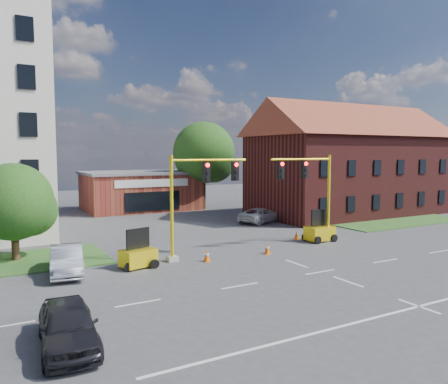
% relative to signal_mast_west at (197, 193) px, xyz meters
% --- Properties ---
extents(ground, '(120.00, 120.00, 0.00)m').
position_rel_signal_mast_west_xyz_m(ground, '(4.36, -6.00, -3.92)').
color(ground, '#3F3F41').
rests_on(ground, ground).
extents(grass_verge_ne, '(14.00, 4.00, 0.08)m').
position_rel_signal_mast_west_xyz_m(grass_verge_ne, '(22.36, 3.00, -3.88)').
color(grass_verge_ne, '#2A501E').
rests_on(grass_verge_ne, ground).
extents(lane_markings, '(60.00, 36.00, 0.01)m').
position_rel_signal_mast_west_xyz_m(lane_markings, '(4.36, -9.00, -3.91)').
color(lane_markings, silver).
rests_on(lane_markings, ground).
extents(brick_shop, '(12.40, 8.40, 4.30)m').
position_rel_signal_mast_west_xyz_m(brick_shop, '(4.36, 23.99, -1.76)').
color(brick_shop, maroon).
rests_on(brick_shop, ground).
extents(townhouse_row, '(21.00, 11.00, 11.50)m').
position_rel_signal_mast_west_xyz_m(townhouse_row, '(22.36, 10.00, 2.01)').
color(townhouse_row, '#501A18').
rests_on(townhouse_row, ground).
extents(tree_large, '(7.34, 6.99, 9.90)m').
position_rel_signal_mast_west_xyz_m(tree_large, '(11.21, 21.08, 2.21)').
color(tree_large, '#382214').
rests_on(tree_large, ground).
extents(tree_nw_front, '(4.73, 4.51, 5.75)m').
position_rel_signal_mast_west_xyz_m(tree_nw_front, '(-9.42, 4.58, -0.57)').
color(tree_nw_front, '#382214').
rests_on(tree_nw_front, ground).
extents(signal_mast_west, '(5.30, 0.60, 6.20)m').
position_rel_signal_mast_west_xyz_m(signal_mast_west, '(0.00, 0.00, 0.00)').
color(signal_mast_west, '#969691').
rests_on(signal_mast_west, ground).
extents(signal_mast_east, '(5.30, 0.60, 6.20)m').
position_rel_signal_mast_west_xyz_m(signal_mast_east, '(8.71, 0.00, 0.00)').
color(signal_mast_east, '#969691').
rests_on(signal_mast_east, ground).
extents(trailer_west, '(2.08, 1.65, 2.09)m').
position_rel_signal_mast_west_xyz_m(trailer_west, '(-3.82, -0.38, -3.27)').
color(trailer_west, yellow).
rests_on(trailer_west, ground).
extents(trailer_east, '(1.96, 1.32, 2.22)m').
position_rel_signal_mast_west_xyz_m(trailer_east, '(9.85, 0.32, -3.23)').
color(trailer_east, yellow).
rests_on(trailer_east, ground).
extents(cone_a, '(0.40, 0.40, 0.70)m').
position_rel_signal_mast_west_xyz_m(cone_a, '(0.10, -1.06, -3.58)').
color(cone_a, orange).
rests_on(cone_a, ground).
extents(cone_b, '(0.40, 0.40, 0.70)m').
position_rel_signal_mast_west_xyz_m(cone_b, '(4.27, -1.18, -3.58)').
color(cone_b, orange).
rests_on(cone_b, ground).
extents(cone_c, '(0.40, 0.40, 0.70)m').
position_rel_signal_mast_west_xyz_m(cone_c, '(9.28, 0.50, -3.58)').
color(cone_c, orange).
rests_on(cone_c, ground).
extents(cone_d, '(0.40, 0.40, 0.70)m').
position_rel_signal_mast_west_xyz_m(cone_d, '(8.90, 1.72, -3.58)').
color(cone_d, orange).
rests_on(cone_d, ground).
extents(pickup_white, '(5.32, 3.82, 1.35)m').
position_rel_signal_mast_west_xyz_m(pickup_white, '(10.99, 9.54, -3.25)').
color(pickup_white, silver).
rests_on(pickup_white, ground).
extents(sedan_dark, '(2.10, 4.50, 1.49)m').
position_rel_signal_mast_west_xyz_m(sedan_dark, '(-8.95, -8.98, -3.17)').
color(sedan_dark, black).
rests_on(sedan_dark, ground).
extents(sedan_silver_front, '(2.19, 4.67, 1.48)m').
position_rel_signal_mast_west_xyz_m(sedan_silver_front, '(-7.50, 0.19, -3.18)').
color(sedan_silver_front, '#B9BAC2').
rests_on(sedan_silver_front, ground).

